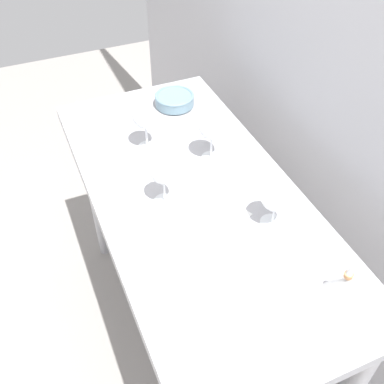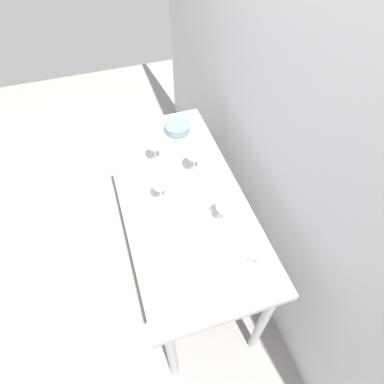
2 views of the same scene
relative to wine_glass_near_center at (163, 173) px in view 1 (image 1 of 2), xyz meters
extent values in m
plane|color=gray|center=(0.00, 0.11, -1.03)|extent=(6.00, 6.00, 0.00)
cube|color=#B6B6BB|center=(0.00, 0.60, 0.27)|extent=(3.80, 0.04, 2.60)
cube|color=#A4A4A9|center=(0.00, 0.11, -0.15)|extent=(1.40, 0.64, 0.04)
cube|color=#A4A4A9|center=(0.00, -0.21, -0.15)|extent=(1.40, 0.01, 0.05)
cylinder|color=#A4A4A9|center=(-0.64, -0.15, -0.60)|extent=(0.05, 0.05, 0.86)
cylinder|color=#A4A4A9|center=(-0.64, 0.37, -0.60)|extent=(0.05, 0.05, 0.86)
cylinder|color=white|center=(0.00, 0.00, -0.12)|extent=(0.07, 0.07, 0.00)
cylinder|color=white|center=(0.00, 0.00, -0.08)|extent=(0.01, 0.01, 0.09)
sphere|color=white|center=(0.00, 0.00, 0.01)|extent=(0.08, 0.08, 0.08)
cylinder|color=maroon|center=(0.00, 0.00, -0.01)|extent=(0.06, 0.06, 0.02)
cylinder|color=white|center=(0.22, 0.27, -0.12)|extent=(0.07, 0.07, 0.00)
cylinder|color=white|center=(0.22, 0.27, -0.09)|extent=(0.01, 0.01, 0.07)
sphere|color=white|center=(0.22, 0.27, -0.01)|extent=(0.10, 0.10, 0.10)
cylinder|color=#5D1117|center=(0.22, 0.27, -0.03)|extent=(0.07, 0.07, 0.02)
cylinder|color=white|center=(-0.15, 0.23, -0.12)|extent=(0.07, 0.07, 0.00)
cylinder|color=white|center=(-0.15, 0.23, -0.07)|extent=(0.01, 0.01, 0.09)
sphere|color=white|center=(-0.15, 0.23, 0.01)|extent=(0.10, 0.10, 0.10)
cylinder|color=maroon|center=(-0.15, 0.23, 0.00)|extent=(0.07, 0.07, 0.03)
cylinder|color=white|center=(-0.30, 0.04, -0.12)|extent=(0.07, 0.07, 0.00)
cylinder|color=white|center=(-0.30, 0.04, -0.07)|extent=(0.01, 0.01, 0.09)
sphere|color=white|center=(-0.30, 0.04, 0.01)|extent=(0.09, 0.09, 0.09)
cylinder|color=maroon|center=(-0.30, 0.04, -0.01)|extent=(0.06, 0.06, 0.02)
cube|color=white|center=(0.14, 0.09, -0.12)|extent=(0.25, 0.29, 0.00)
cylinder|color=#4C4C4C|center=(-0.52, 0.24, -0.12)|extent=(0.14, 0.14, 0.01)
cylinder|color=slate|center=(-0.52, 0.24, -0.10)|extent=(0.16, 0.16, 0.04)
torus|color=slate|center=(-0.52, 0.24, -0.08)|extent=(0.16, 0.16, 0.01)
cone|color=silver|center=(0.52, 0.30, -0.08)|extent=(0.11, 0.11, 0.09)
cylinder|color=#C17F4C|center=(0.52, 0.30, -0.03)|extent=(0.02, 0.02, 0.01)
cone|color=silver|center=(0.52, 0.30, -0.01)|extent=(0.02, 0.02, 0.03)
camera|label=1|loc=(0.99, -0.33, 0.91)|focal=42.39mm
camera|label=2|loc=(1.08, -0.18, 1.26)|focal=30.62mm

